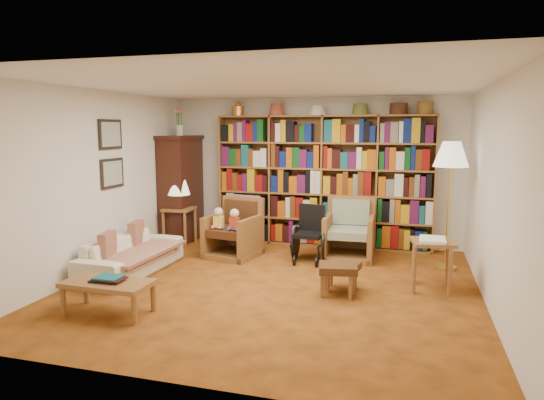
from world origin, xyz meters
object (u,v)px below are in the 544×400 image
(sofa, at_px, (132,255))
(side_table_papers, at_px, (432,249))
(side_table_lamp, at_px, (179,216))
(floor_lamp, at_px, (451,160))
(footstool_b, at_px, (338,270))
(footstool_a, at_px, (342,268))
(armchair_leather, at_px, (235,232))
(armchair_sage, at_px, (350,234))
(coffee_table, at_px, (108,285))
(wheelchair, at_px, (310,235))

(sofa, height_order, side_table_papers, side_table_papers)
(side_table_lamp, xyz_separation_m, floor_lamp, (4.30, -0.28, 1.06))
(floor_lamp, bearing_deg, footstool_b, -130.71)
(footstool_a, height_order, footstool_b, footstool_b)
(sofa, bearing_deg, floor_lamp, -70.47)
(side_table_papers, bearing_deg, side_table_lamp, 162.34)
(floor_lamp, relative_size, footstool_b, 3.58)
(sofa, height_order, floor_lamp, floor_lamp)
(footstool_a, bearing_deg, footstool_b, -96.68)
(armchair_leather, bearing_deg, armchair_sage, 12.21)
(armchair_sage, bearing_deg, coffee_table, -125.88)
(armchair_sage, distance_m, floor_lamp, 1.87)
(wheelchair, xyz_separation_m, coffee_table, (-1.67, -2.70, -0.07))
(sofa, bearing_deg, armchair_leather, -38.00)
(footstool_a, bearing_deg, wheelchair, 117.68)
(side_table_papers, bearing_deg, footstool_b, -154.49)
(footstool_b, bearing_deg, side_table_lamp, 148.77)
(armchair_leather, relative_size, side_table_papers, 1.41)
(sofa, distance_m, coffee_table, 1.52)
(armchair_leather, xyz_separation_m, floor_lamp, (3.15, 0.10, 1.18))
(armchair_leather, relative_size, footstool_b, 1.83)
(sofa, relative_size, footstool_b, 3.46)
(footstool_b, bearing_deg, footstool_a, 83.32)
(floor_lamp, relative_size, coffee_table, 1.88)
(armchair_sage, distance_m, side_table_papers, 1.74)
(side_table_lamp, bearing_deg, wheelchair, -8.76)
(wheelchair, bearing_deg, armchair_sage, 33.61)
(armchair_leather, height_order, floor_lamp, floor_lamp)
(sofa, height_order, footstool_b, sofa)
(armchair_sage, relative_size, floor_lamp, 0.51)
(armchair_sage, xyz_separation_m, side_table_papers, (1.16, -1.29, 0.16))
(sofa, bearing_deg, armchair_sage, -58.03)
(side_table_papers, bearing_deg, wheelchair, 151.41)
(side_table_lamp, height_order, footstool_b, side_table_lamp)
(floor_lamp, distance_m, footstool_b, 2.37)
(wheelchair, bearing_deg, footstool_b, -66.50)
(side_table_lamp, distance_m, side_table_papers, 4.26)
(floor_lamp, bearing_deg, coffee_table, -142.39)
(floor_lamp, relative_size, side_table_papers, 2.76)
(footstool_a, distance_m, coffee_table, 2.74)
(wheelchair, bearing_deg, armchair_leather, -179.28)
(side_table_lamp, xyz_separation_m, wheelchair, (2.35, -0.36, -0.11))
(side_table_lamp, relative_size, armchair_sage, 0.69)
(armchair_leather, xyz_separation_m, armchair_sage, (1.75, 0.38, -0.02))
(floor_lamp, height_order, coffee_table, floor_lamp)
(armchair_leather, distance_m, armchair_sage, 1.79)
(wheelchair, bearing_deg, coffee_table, -121.72)
(armchair_leather, height_order, coffee_table, armchair_leather)
(armchair_leather, distance_m, coffee_table, 2.72)
(armchair_leather, distance_m, side_table_papers, 3.05)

